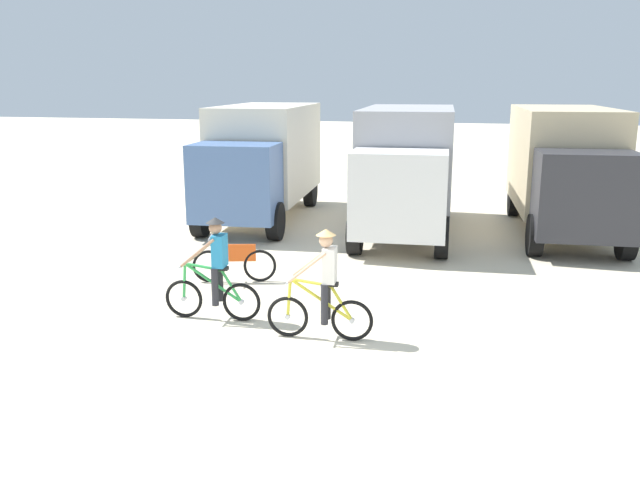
{
  "coord_description": "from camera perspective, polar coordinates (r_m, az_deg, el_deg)",
  "views": [
    {
      "loc": [
        2.68,
        -8.46,
        4.06
      ],
      "look_at": [
        -0.17,
        3.66,
        1.1
      ],
      "focal_mm": 37.66,
      "sensor_mm": 36.0,
      "label": 1
    }
  ],
  "objects": [
    {
      "name": "cyclist_orange_shirt",
      "position": [
        11.69,
        -8.94,
        -2.76
      ],
      "size": [
        1.73,
        0.52,
        1.82
      ],
      "color": "black",
      "rests_on": "ground"
    },
    {
      "name": "ground_plane",
      "position": [
        9.76,
        -4.06,
        -11.25
      ],
      "size": [
        120.0,
        120.0,
        0.0
      ],
      "primitive_type": "plane",
      "color": "beige"
    },
    {
      "name": "bicycle_spare",
      "position": [
        13.94,
        -7.31,
        -1.97
      ],
      "size": [
        1.69,
        0.62,
        0.97
      ],
      "color": "black",
      "rests_on": "ground"
    },
    {
      "name": "box_truck_grey_hauler",
      "position": [
        18.39,
        7.35,
        6.43
      ],
      "size": [
        2.68,
        6.85,
        3.35
      ],
      "color": "#9E9EA3",
      "rests_on": "ground"
    },
    {
      "name": "cyclist_cowboy_hat",
      "position": [
        10.67,
        0.28,
        -4.16
      ],
      "size": [
        1.73,
        0.52,
        1.82
      ],
      "color": "black",
      "rests_on": "ground"
    },
    {
      "name": "box_truck_tan_camper",
      "position": [
        19.27,
        20.1,
        6.05
      ],
      "size": [
        2.71,
        6.86,
        3.35
      ],
      "color": "#CCB78E",
      "rests_on": "ground"
    },
    {
      "name": "box_truck_cream_rv",
      "position": [
        20.16,
        -4.9,
        7.09
      ],
      "size": [
        2.77,
        6.88,
        3.35
      ],
      "color": "beige",
      "rests_on": "ground"
    }
  ]
}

